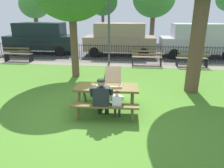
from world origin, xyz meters
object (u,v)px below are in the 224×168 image
at_px(far_tree_left, 34,5).
at_px(lamp_post_walkway, 109,12).
at_px(parked_car_center, 198,40).
at_px(adult_at_table, 102,97).
at_px(child_at_table, 117,102).
at_px(park_bench_left, 18,54).
at_px(park_bench_right, 192,59).
at_px(far_tree_midleft, 103,2).
at_px(picnic_table_foreground, 107,92).
at_px(park_bench_center, 147,58).
at_px(parked_car_left, 120,39).
at_px(parked_car_far_left, 41,37).
at_px(pizza_slice_on_table, 94,84).
at_px(pizza_box_open, 113,82).

bearing_deg(far_tree_left, lamp_post_walkway, -48.01).
bearing_deg(parked_car_center, adult_at_table, -117.40).
bearing_deg(parked_car_center, far_tree_left, 152.01).
xyz_separation_m(child_at_table, park_bench_left, (-6.43, 6.30, -0.11)).
distance_m(park_bench_right, far_tree_midleft, 12.58).
bearing_deg(far_tree_left, parked_car_center, -27.99).
xyz_separation_m(picnic_table_foreground, adult_at_table, (-0.06, -0.50, 0.06)).
bearing_deg(child_at_table, parked_car_center, 64.71).
relative_size(park_bench_center, lamp_post_walkway, 0.35).
bearing_deg(far_tree_left, parked_car_left, -38.99).
distance_m(picnic_table_foreground, parked_car_far_left, 10.26).
xyz_separation_m(picnic_table_foreground, far_tree_left, (-9.82, 16.09, 2.81)).
bearing_deg(child_at_table, far_tree_midleft, 100.63).
xyz_separation_m(pizza_slice_on_table, far_tree_left, (-9.43, 15.95, 2.63)).
height_order(park_bench_right, far_tree_midleft, far_tree_midleft).
bearing_deg(adult_at_table, far_tree_midleft, 99.27).
relative_size(picnic_table_foreground, park_bench_right, 1.16).
height_order(picnic_table_foreground, park_bench_center, park_bench_center).
bearing_deg(far_tree_left, park_bench_center, -42.69).
bearing_deg(pizza_box_open, far_tree_left, 122.04).
relative_size(child_at_table, far_tree_midleft, 0.17).
bearing_deg(park_bench_center, pizza_box_open, -101.58).
xyz_separation_m(child_at_table, parked_car_far_left, (-6.18, 8.94, 0.57)).
bearing_deg(far_tree_midleft, child_at_table, -79.37).
relative_size(pizza_box_open, far_tree_left, 0.11).
xyz_separation_m(picnic_table_foreground, park_bench_center, (1.34, 5.79, -0.18)).
bearing_deg(pizza_slice_on_table, park_bench_right, 54.10).
bearing_deg(park_bench_center, parked_car_center, 39.21).
distance_m(child_at_table, parked_car_far_left, 10.88).
bearing_deg(child_at_table, park_bench_right, 62.00).
height_order(park_bench_center, parked_car_far_left, parked_car_far_left).
distance_m(lamp_post_walkway, parked_car_far_left, 5.85).
bearing_deg(park_bench_left, parked_car_left, 24.83).
xyz_separation_m(pizza_slice_on_table, lamp_post_walkway, (-0.36, 5.88, 1.96)).
relative_size(park_bench_left, far_tree_midleft, 0.32).
xyz_separation_m(picnic_table_foreground, pizza_box_open, (0.17, 0.11, 0.27)).
relative_size(adult_at_table, parked_car_far_left, 0.25).
relative_size(picnic_table_foreground, parked_car_left, 0.40).
relative_size(lamp_post_walkway, parked_car_left, 0.98).
bearing_deg(pizza_box_open, park_bench_left, 137.78).
bearing_deg(pizza_slice_on_table, far_tree_left, 120.58).
xyz_separation_m(adult_at_table, far_tree_midleft, (-2.71, 16.59, 3.00)).
bearing_deg(adult_at_table, pizza_slice_on_table, 118.00).
bearing_deg(lamp_post_walkway, pizza_box_open, -81.02).
bearing_deg(parked_car_center, child_at_table, -115.29).
relative_size(adult_at_table, park_bench_right, 0.74).
distance_m(parked_car_far_left, far_tree_left, 8.94).
relative_size(picnic_table_foreground, parked_car_center, 0.40).
xyz_separation_m(adult_at_table, park_bench_right, (3.76, 6.29, -0.24)).
height_order(park_bench_left, far_tree_midleft, far_tree_midleft).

